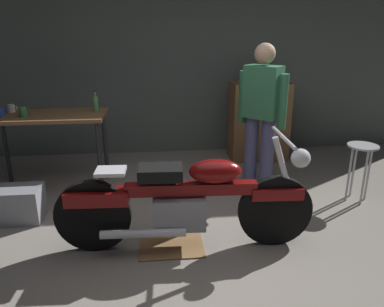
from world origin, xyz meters
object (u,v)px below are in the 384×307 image
object	(u,v)px
storage_bin	(19,204)
mug_white_ceramic	(12,108)
mug_blue_enamel	(1,112)
shop_stool	(361,158)
motorcycle	(187,200)
wooden_dresser	(259,121)
bottle	(96,103)
person_standing	(261,114)
mug_green_speckled	(23,112)

from	to	relation	value
storage_bin	mug_white_ceramic	bearing A→B (deg)	106.23
mug_blue_enamel	shop_stool	bearing A→B (deg)	-9.30
motorcycle	storage_bin	world-z (taller)	motorcycle
wooden_dresser	mug_blue_enamel	xyz separation A→B (m)	(-3.14, -0.85, 0.40)
storage_bin	bottle	xyz separation A→B (m)	(0.69, 0.82, 0.83)
motorcycle	person_standing	size ratio (longest dim) A/B	1.31
person_standing	mug_blue_enamel	distance (m)	2.84
person_standing	mug_blue_enamel	world-z (taller)	person_standing
mug_blue_enamel	mug_green_speckled	bearing A→B (deg)	-11.21
motorcycle	wooden_dresser	bearing A→B (deg)	63.52
motorcycle	bottle	world-z (taller)	bottle
storage_bin	wooden_dresser	bearing A→B (deg)	28.87
mug_blue_enamel	person_standing	bearing A→B (deg)	-5.65
wooden_dresser	mug_green_speckled	xyz separation A→B (m)	(-2.88, -0.91, 0.40)
shop_stool	wooden_dresser	bearing A→B (deg)	115.64
bottle	storage_bin	bearing A→B (deg)	-130.23
motorcycle	wooden_dresser	world-z (taller)	wooden_dresser
person_standing	storage_bin	world-z (taller)	person_standing
wooden_dresser	bottle	size ratio (longest dim) A/B	4.56
storage_bin	mug_green_speckled	distance (m)	1.02
person_standing	mug_white_ceramic	world-z (taller)	person_standing
shop_stool	mug_green_speckled	bearing A→B (deg)	170.84
wooden_dresser	mug_green_speckled	world-z (taller)	wooden_dresser
shop_stool	storage_bin	bearing A→B (deg)	-178.78
shop_stool	mug_white_ceramic	bearing A→B (deg)	167.74
person_standing	motorcycle	bearing A→B (deg)	92.33
mug_green_speckled	mug_blue_enamel	bearing A→B (deg)	168.79
mug_green_speckled	bottle	xyz separation A→B (m)	(0.75, 0.16, 0.04)
shop_stool	mug_blue_enamel	xyz separation A→B (m)	(-3.85, 0.63, 0.45)
motorcycle	bottle	distance (m)	1.81
motorcycle	wooden_dresser	distance (m)	2.52
person_standing	mug_green_speckled	distance (m)	2.58
shop_stool	mug_blue_enamel	bearing A→B (deg)	170.70
motorcycle	mug_green_speckled	distance (m)	2.17
mug_blue_enamel	mug_white_ceramic	distance (m)	0.20
mug_green_speckled	mug_blue_enamel	xyz separation A→B (m)	(-0.26, 0.05, -0.01)
shop_stool	mug_white_ceramic	distance (m)	3.92
person_standing	mug_green_speckled	bearing A→B (deg)	37.72
motorcycle	shop_stool	distance (m)	2.07
mug_white_ceramic	bottle	world-z (taller)	bottle
shop_stool	mug_green_speckled	xyz separation A→B (m)	(-3.60, 0.58, 0.46)
wooden_dresser	storage_bin	distance (m)	3.25
person_standing	mug_blue_enamel	xyz separation A→B (m)	(-2.83, 0.28, 0.02)
shop_stool	wooden_dresser	world-z (taller)	wooden_dresser
wooden_dresser	bottle	distance (m)	2.30
wooden_dresser	bottle	bearing A→B (deg)	-160.88
shop_stool	storage_bin	xyz separation A→B (m)	(-3.54, -0.08, -0.33)
wooden_dresser	person_standing	bearing A→B (deg)	-105.24
mug_white_ceramic	bottle	bearing A→B (deg)	-4.91
mug_green_speckled	person_standing	bearing A→B (deg)	-5.09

